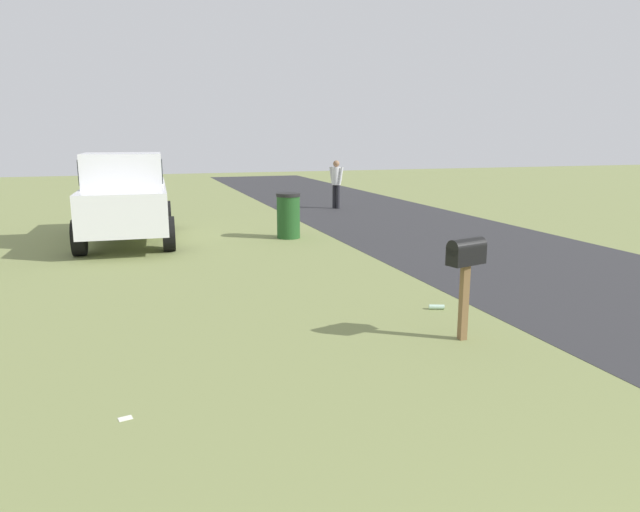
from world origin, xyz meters
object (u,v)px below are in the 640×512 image
pickup_truck (126,195)px  pedestrian (336,181)px  mailbox (466,259)px  trash_bin (288,216)px

pickup_truck → pedestrian: bearing=125.7°
mailbox → pickup_truck: bearing=9.6°
pickup_truck → pedestrian: pickup_truck is taller
pickup_truck → mailbox: bearing=27.5°
pedestrian → trash_bin: bearing=25.9°
trash_bin → pedestrian: 6.05m
pickup_truck → trash_bin: bearing=82.2°
pickup_truck → trash_bin: 3.86m
trash_bin → pedestrian: bearing=-31.0°
mailbox → trash_bin: 7.68m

